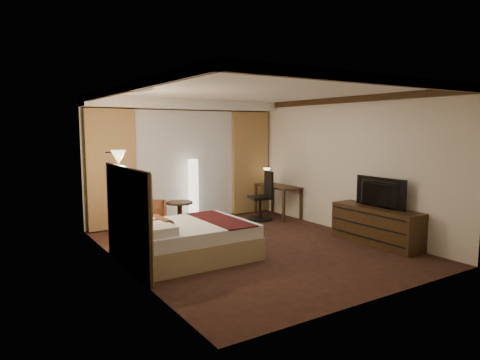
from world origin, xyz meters
TOP-DOWN VIEW (x-y plane):
  - floor at (0.00, 0.00)m, footprint 4.50×5.50m
  - ceiling at (0.00, 0.00)m, footprint 4.50×5.50m
  - back_wall at (0.00, 2.75)m, footprint 4.50×0.02m
  - left_wall at (-2.25, 0.00)m, footprint 0.02×5.50m
  - right_wall at (2.25, 0.00)m, footprint 0.02×5.50m
  - crown_molding at (0.00, 0.00)m, footprint 4.50×5.50m
  - soffit at (0.00, 2.50)m, footprint 4.50×0.50m
  - curtain_sheer at (0.00, 2.67)m, footprint 2.48×0.04m
  - curtain_left_drape at (-1.70, 2.61)m, footprint 1.00×0.14m
  - curtain_right_drape at (1.70, 2.61)m, footprint 1.00×0.14m
  - wall_sconce at (-2.09, 0.77)m, footprint 0.24×0.24m
  - bed at (-1.22, 0.02)m, footprint 1.94×1.51m
  - headboard at (-2.20, 0.02)m, footprint 0.12×1.81m
  - armchair at (-1.28, 1.71)m, footprint 0.93×0.90m
  - side_table at (-0.55, 1.83)m, footprint 0.54×0.54m
  - floor_lamp at (0.05, 2.40)m, footprint 0.30×0.30m
  - desk at (1.95, 1.81)m, footprint 0.55×1.19m
  - desk_lamp at (1.95, 2.25)m, footprint 0.18×0.18m
  - office_chair at (1.41, 1.76)m, footprint 0.65×0.65m
  - dresser at (2.00, -1.04)m, footprint 0.50×1.73m
  - television at (1.97, -1.04)m, footprint 0.61×1.06m

SIDE VIEW (x-z plane):
  - floor at x=0.00m, z-range -0.01..0.01m
  - bed at x=-1.22m, z-range 0.00..0.57m
  - side_table at x=-0.55m, z-range 0.00..0.59m
  - dresser at x=2.00m, z-range 0.00..0.67m
  - armchair at x=-1.28m, z-range 0.00..0.74m
  - desk at x=1.95m, z-range 0.00..0.75m
  - office_chair at x=1.41m, z-range 0.00..1.12m
  - floor_lamp at x=0.05m, z-range 0.00..1.42m
  - headboard at x=-2.20m, z-range 0.00..1.50m
  - desk_lamp at x=1.95m, z-range 0.75..1.09m
  - television at x=1.97m, z-range 0.91..1.05m
  - curtain_sheer at x=0.00m, z-range 0.02..2.48m
  - curtain_left_drape at x=-1.70m, z-range 0.02..2.48m
  - curtain_right_drape at x=1.70m, z-range 0.02..2.48m
  - back_wall at x=0.00m, z-range 0.00..2.70m
  - left_wall at x=-2.25m, z-range 0.00..2.70m
  - right_wall at x=2.25m, z-range 0.00..2.70m
  - wall_sconce at x=-2.09m, z-range 1.50..1.74m
  - soffit at x=0.00m, z-range 2.50..2.70m
  - crown_molding at x=0.00m, z-range 2.58..2.70m
  - ceiling at x=0.00m, z-range 2.70..2.71m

